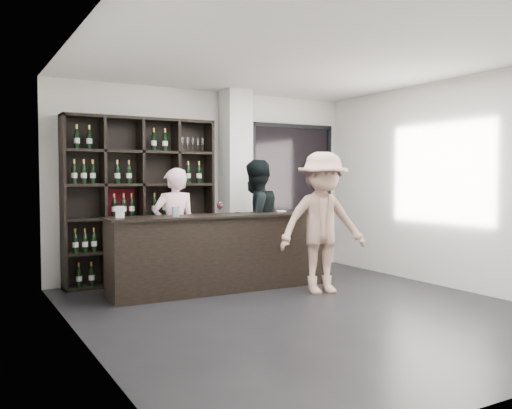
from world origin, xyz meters
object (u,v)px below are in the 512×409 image
tasting_counter (222,252)px  wine_shelf (141,201)px  taster_black (255,221)px  customer (322,223)px  taster_pink (174,229)px

tasting_counter → wine_shelf: bearing=127.6°
taster_black → customer: (0.39, -1.12, 0.04)m
wine_shelf → customer: size_ratio=1.28×
taster_pink → customer: customer is taller
taster_pink → taster_black: bearing=-179.4°
wine_shelf → taster_pink: bearing=-71.4°
tasting_counter → customer: size_ratio=1.68×
tasting_counter → taster_black: 0.87m
customer → wine_shelf: bearing=147.8°
tasting_counter → taster_pink: 0.73m
taster_pink → tasting_counter: bearing=149.3°
tasting_counter → taster_black: size_ratio=1.75×
taster_pink → customer: size_ratio=0.89×
tasting_counter → taster_pink: taster_pink is taller
wine_shelf → customer: bearing=-44.0°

